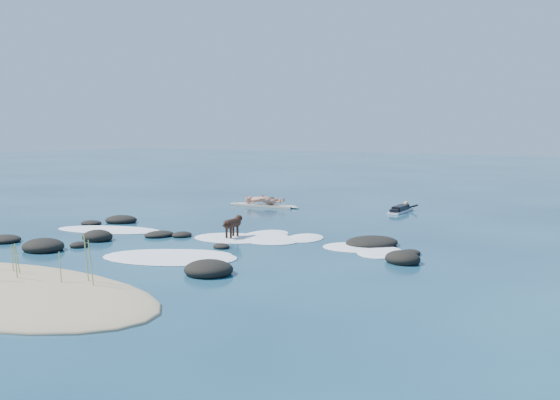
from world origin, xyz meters
The scene contains 7 objects.
ground centered at (0.00, 0.00, 0.00)m, with size 160.00×160.00×0.00m, color #0A2642.
dune_grass centered at (-0.06, -7.83, 0.61)m, with size 3.78×1.63×1.21m.
reef_rocks centered at (0.13, -1.68, 0.10)m, with size 13.79×7.67×0.48m.
breaking_foam centered at (0.75, -0.64, 0.01)m, with size 13.02×7.58×0.12m.
standing_surfer_rig centered at (-3.23, 8.11, 0.82)m, with size 3.64×0.84×2.07m.
paddling_surfer_rig centered at (3.00, 9.52, 0.14)m, with size 1.06×2.36×0.41m.
dog centered at (0.59, 0.13, 0.52)m, with size 0.37×1.24×0.79m.
Camera 1 is at (12.34, -16.56, 3.56)m, focal length 40.00 mm.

